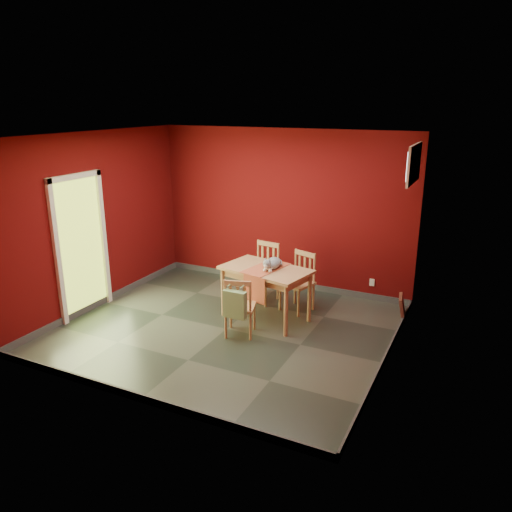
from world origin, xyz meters
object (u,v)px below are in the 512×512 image
at_px(dining_table, 266,275).
at_px(chair_far_right, 299,281).
at_px(picture_frame, 402,308).
at_px(tote_bag, 235,304).
at_px(chair_near, 240,306).
at_px(cat, 273,261).
at_px(chair_far_left, 263,271).

relative_size(dining_table, chair_far_right, 1.52).
bearing_deg(picture_frame, tote_bag, -137.66).
distance_m(chair_near, cat, 0.86).
xyz_separation_m(dining_table, chair_near, (-0.09, -0.66, -0.26)).
bearing_deg(chair_far_right, picture_frame, 11.90).
height_order(chair_near, tote_bag, chair_near).
height_order(chair_near, cat, cat).
distance_m(dining_table, cat, 0.23).
bearing_deg(chair_far_right, chair_far_left, 169.50).
distance_m(chair_far_right, picture_frame, 1.58).
bearing_deg(chair_near, tote_bag, -79.49).
relative_size(dining_table, tote_bag, 3.12).
height_order(dining_table, chair_near, chair_near).
distance_m(dining_table, chair_far_left, 0.77).
distance_m(dining_table, chair_near, 0.72).
bearing_deg(tote_bag, chair_near, 100.51).
bearing_deg(chair_far_left, dining_table, -62.27).
bearing_deg(dining_table, tote_bag, -93.41).
xyz_separation_m(chair_far_right, cat, (-0.22, -0.50, 0.44)).
bearing_deg(dining_table, chair_far_left, 117.73).
bearing_deg(picture_frame, cat, -154.72).
xyz_separation_m(dining_table, chair_far_left, (-0.35, 0.66, -0.21)).
height_order(dining_table, tote_bag, tote_bag).
bearing_deg(chair_far_left, tote_bag, -79.07).
distance_m(cat, picture_frame, 2.06).
bearing_deg(cat, tote_bag, -87.52).
relative_size(chair_far_right, picture_frame, 2.42).
xyz_separation_m(chair_far_left, cat, (0.44, -0.63, 0.42)).
relative_size(chair_far_left, tote_bag, 2.13).
xyz_separation_m(dining_table, picture_frame, (1.84, 0.86, -0.51)).
xyz_separation_m(chair_near, tote_bag, (0.04, -0.20, 0.11)).
distance_m(dining_table, picture_frame, 2.09).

